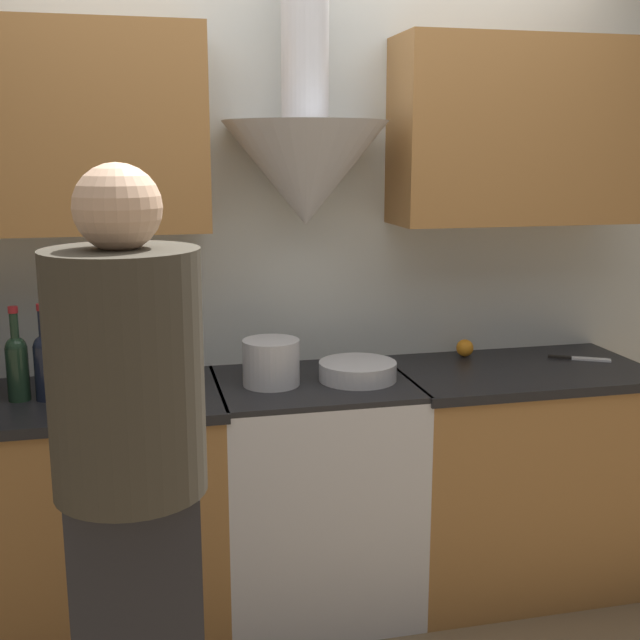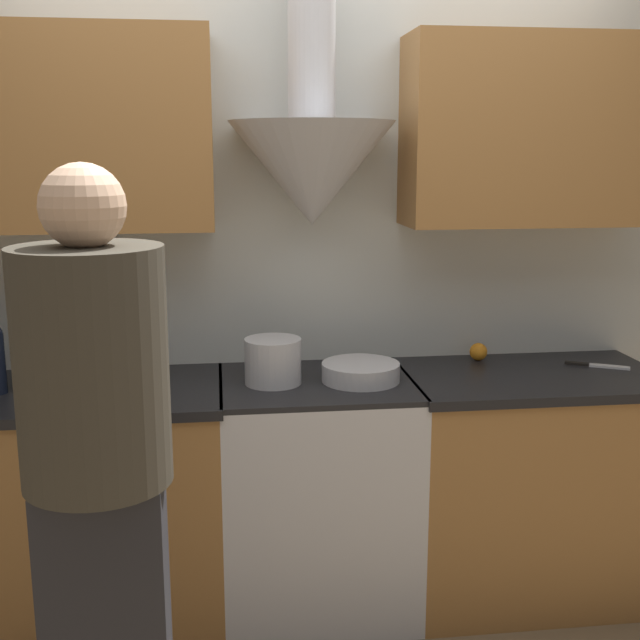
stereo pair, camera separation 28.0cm
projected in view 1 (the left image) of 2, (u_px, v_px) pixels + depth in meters
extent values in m
cube|color=silver|center=(295.00, 261.00, 3.19)|extent=(8.40, 0.06, 2.60)
cone|color=silver|center=(305.00, 173.00, 2.93)|extent=(0.61, 0.61, 0.37)
cylinder|color=silver|center=(305.00, 16.00, 2.81)|extent=(0.17, 0.17, 0.71)
cube|color=#9E6B38|center=(20.00, 129.00, 2.69)|extent=(1.24, 0.32, 0.70)
cube|color=#9E6B38|center=(515.00, 132.00, 3.10)|extent=(0.96, 0.32, 0.70)
cube|color=#9E6B38|center=(45.00, 525.00, 2.83)|extent=(1.24, 0.60, 0.86)
cube|color=black|center=(36.00, 404.00, 2.74)|extent=(1.26, 0.62, 0.03)
cube|color=#9E6B38|center=(515.00, 479.00, 3.24)|extent=(0.96, 0.60, 0.86)
cube|color=black|center=(521.00, 371.00, 3.14)|extent=(0.98, 0.62, 0.03)
cube|color=silver|center=(314.00, 497.00, 3.05)|extent=(0.72, 0.60, 0.88)
cube|color=black|center=(333.00, 541.00, 2.78)|extent=(0.50, 0.01, 0.40)
cube|color=black|center=(314.00, 383.00, 2.96)|extent=(0.72, 0.60, 0.02)
cube|color=silver|center=(299.00, 379.00, 3.23)|extent=(0.72, 0.06, 0.10)
cylinder|color=black|center=(18.00, 374.00, 2.71)|extent=(0.07, 0.07, 0.18)
sphere|color=black|center=(16.00, 347.00, 2.69)|extent=(0.07, 0.07, 0.07)
cylinder|color=black|center=(14.00, 328.00, 2.67)|extent=(0.03, 0.03, 0.10)
cylinder|color=maroon|center=(13.00, 310.00, 2.66)|extent=(0.03, 0.03, 0.02)
cylinder|color=black|center=(46.00, 373.00, 2.71)|extent=(0.08, 0.08, 0.19)
sphere|color=black|center=(44.00, 346.00, 2.69)|extent=(0.07, 0.07, 0.07)
cylinder|color=black|center=(43.00, 326.00, 2.68)|extent=(0.03, 0.03, 0.11)
cylinder|color=maroon|center=(41.00, 307.00, 2.67)|extent=(0.03, 0.03, 0.02)
cylinder|color=black|center=(77.00, 367.00, 2.73)|extent=(0.08, 0.08, 0.22)
sphere|color=black|center=(75.00, 336.00, 2.71)|extent=(0.08, 0.08, 0.08)
cylinder|color=black|center=(73.00, 316.00, 2.69)|extent=(0.03, 0.03, 0.10)
cylinder|color=#234C33|center=(72.00, 298.00, 2.68)|extent=(0.03, 0.03, 0.02)
cylinder|color=silver|center=(271.00, 362.00, 2.89)|extent=(0.21, 0.21, 0.17)
cylinder|color=silver|center=(358.00, 371.00, 2.96)|extent=(0.29, 0.29, 0.07)
sphere|color=orange|center=(465.00, 348.00, 3.30)|extent=(0.07, 0.07, 0.07)
cube|color=silver|center=(591.00, 359.00, 3.24)|extent=(0.15, 0.10, 0.01)
cube|color=black|center=(560.00, 357.00, 3.28)|extent=(0.09, 0.06, 0.01)
cylinder|color=#3D382D|center=(126.00, 373.00, 1.88)|extent=(0.36, 0.36, 0.58)
sphere|color=#E0B28E|center=(117.00, 208.00, 1.80)|extent=(0.20, 0.20, 0.20)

